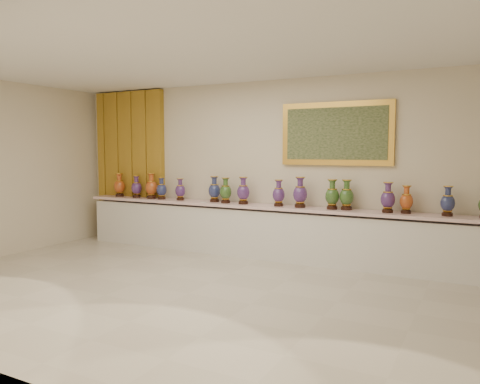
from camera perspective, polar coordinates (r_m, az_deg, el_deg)
The scene contains 19 objects.
ground at distance 6.13m, azimuth -6.30°, elevation -12.19°, with size 8.00×8.00×0.00m, color beige.
room at distance 9.22m, azimuth -10.05°, elevation 3.62°, with size 8.00×8.00×8.00m.
counter at distance 7.96m, azimuth 2.89°, elevation -4.91°, with size 7.28×0.48×0.90m.
vase_0 at distance 9.61m, azimuth -14.49°, elevation 0.70°, with size 0.28×0.28×0.46m.
vase_1 at distance 9.33m, azimuth -12.50°, elevation 0.51°, with size 0.22×0.22×0.43m.
vase_2 at distance 9.07m, azimuth -10.75°, elevation 0.59°, with size 0.25×0.25×0.49m.
vase_3 at distance 8.91m, azimuth -9.54°, elevation 0.31°, with size 0.19×0.19×0.41m.
vase_4 at distance 8.69m, azimuth -7.29°, elevation 0.19°, with size 0.23×0.23×0.40m.
vase_5 at distance 8.34m, azimuth -3.14°, elevation 0.19°, with size 0.28×0.28×0.46m.
vase_6 at distance 8.15m, azimuth -1.76°, elevation 0.04°, with size 0.21×0.21×0.45m.
vase_7 at distance 8.00m, azimuth 0.40°, elevation 0.01°, with size 0.25×0.25×0.47m.
vase_8 at distance 7.72m, azimuth 4.73°, elevation -0.28°, with size 0.22×0.22×0.44m.
vase_9 at distance 7.59m, azimuth 7.34°, elevation -0.22°, with size 0.30×0.30×0.49m.
vase_10 at distance 7.43m, azimuth 11.18°, elevation -0.47°, with size 0.28×0.28×0.47m.
vase_11 at distance 7.40m, azimuth 12.87°, elevation -0.52°, with size 0.24×0.24×0.47m.
vase_12 at distance 7.24m, azimuth 17.58°, elevation -0.81°, with size 0.23×0.23×0.45m.
vase_13 at distance 7.24m, azimuth 19.62°, elevation -1.03°, with size 0.24×0.24×0.41m.
vase_14 at distance 7.17m, azimuth 23.99°, elevation -1.18°, with size 0.22×0.22×0.42m.
label_card at distance 8.30m, azimuth -4.48°, elevation -1.26°, with size 0.10×0.06×0.00m, color white.
Camera 1 is at (3.29, -4.84, 1.82)m, focal length 35.00 mm.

